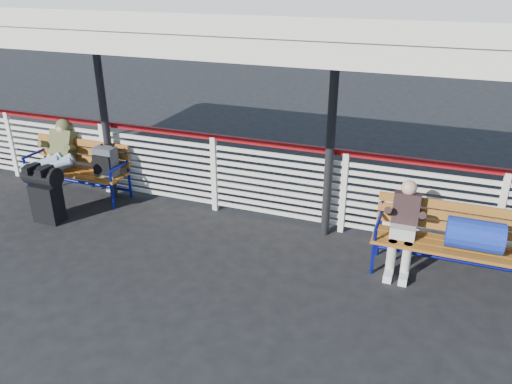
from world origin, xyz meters
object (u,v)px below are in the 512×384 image
at_px(bench_right, 464,235).
at_px(traveler_man, 54,159).
at_px(bench_left, 87,163).
at_px(luggage_stack, 45,192).
at_px(companion_person, 404,226).

bearing_deg(bench_right, traveler_man, 179.16).
height_order(bench_left, bench_right, bench_left).
bearing_deg(luggage_stack, bench_left, 90.44).
bearing_deg(traveler_man, companion_person, -0.96).
distance_m(luggage_stack, traveler_man, 0.76).
distance_m(traveler_man, companion_person, 5.41).
relative_size(bench_right, companion_person, 1.57).
bearing_deg(luggage_stack, traveler_man, 120.13).
distance_m(bench_right, companion_person, 0.69).
height_order(bench_right, traveler_man, traveler_man).
distance_m(bench_right, traveler_man, 6.10).
xyz_separation_m(luggage_stack, traveler_man, (-0.35, 0.63, 0.25)).
xyz_separation_m(luggage_stack, bench_left, (0.01, 0.97, 0.12)).
bearing_deg(companion_person, luggage_stack, -173.91).
height_order(luggage_stack, companion_person, companion_person).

